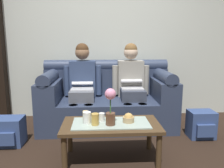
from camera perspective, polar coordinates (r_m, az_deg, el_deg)
ground_plane at (r=2.46m, az=-0.09°, el=-19.60°), size 14.00×14.00×0.00m
back_wall_patterned at (r=3.83m, az=-1.62°, el=13.69°), size 6.00×0.12×2.90m
couch at (r=3.41m, az=-1.24°, el=-4.11°), size 1.91×0.88×0.96m
person_left at (r=3.35m, az=-7.44°, el=0.49°), size 0.56×0.67×1.22m
person_right at (r=3.38m, az=4.88°, el=0.62°), size 0.56×0.67×1.22m
coffee_table at (r=2.42m, az=-0.26°, el=-10.99°), size 1.02×0.53×0.41m
flower_vase at (r=2.27m, az=-0.41°, el=-5.42°), size 0.11×0.11×0.38m
snack_bowl at (r=2.40m, az=4.18°, el=-8.63°), size 0.12×0.12×0.10m
cup_near_left at (r=2.32m, az=-4.26°, el=-8.83°), size 0.08×0.08×0.12m
cup_near_right at (r=2.42m, az=-2.58°, el=-8.31°), size 0.06×0.06×0.09m
cup_far_center at (r=2.37m, az=-6.30°, el=-8.42°), size 0.08×0.08×0.12m
cup_far_left at (r=2.48m, az=-6.69°, el=-7.82°), size 0.06×0.06×0.10m
backpack_right at (r=3.23m, az=21.54°, el=-9.45°), size 0.33×0.29×0.35m
backpack_left at (r=3.07m, az=-24.54°, el=-10.85°), size 0.34×0.31×0.34m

